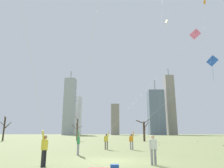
{
  "coord_description": "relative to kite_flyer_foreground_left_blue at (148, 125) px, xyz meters",
  "views": [
    {
      "loc": [
        0.06,
        -13.69,
        1.76
      ],
      "look_at": [
        0.0,
        6.0,
        6.46
      ],
      "focal_mm": 32.7,
      "sensor_mm": 36.0,
      "label": 1
    }
  ],
  "objects": [
    {
      "name": "ground_plane",
      "position": [
        -3.83,
        -8.51,
        -2.53
      ],
      "size": [
        400.0,
        400.0,
        0.0
      ],
      "primitive_type": "plane",
      "color": "#848E56"
    },
    {
      "name": "kite_flyer_foreground_left_blue",
      "position": [
        0.0,
        0.0,
        0.0
      ],
      "size": [
        9.84,
        1.56,
        10.07
      ],
      "color": "gray",
      "rests_on": "ground"
    },
    {
      "name": "kite_flyer_midfield_left_pink",
      "position": [
        -1.64,
        1.02,
        1.58
      ],
      "size": [
        12.77,
        2.93,
        15.3
      ],
      "color": "#726656",
      "rests_on": "ground"
    },
    {
      "name": "kite_flyer_midfield_right_red",
      "position": [
        -5.89,
        -6.64,
        1.59
      ],
      "size": [
        3.55,
        9.22,
        18.98
      ],
      "color": "gray",
      "rests_on": "ground"
    },
    {
      "name": "kite_flyer_foreground_right_teal",
      "position": [
        -7.6,
        -11.6,
        0.32
      ],
      "size": [
        1.68,
        6.14,
        13.74
      ],
      "color": "black",
      "rests_on": "ground"
    },
    {
      "name": "bystander_far_off_by_trees",
      "position": [
        -1.43,
        -10.14,
        -1.62
      ],
      "size": [
        0.48,
        0.31,
        1.62
      ],
      "color": "gray",
      "rests_on": "ground"
    },
    {
      "name": "distant_kite_high_overhead_yellow",
      "position": [
        7.22,
        11.98,
        17.01
      ],
      "size": [
        4.85,
        6.81,
        22.86
      ],
      "color": "yellow",
      "rests_on": "ground"
    },
    {
      "name": "distant_kite_drifting_right_orange",
      "position": [
        15.5,
        16.16,
        22.44
      ],
      "size": [
        2.84,
        4.6,
        29.04
      ],
      "color": "orange",
      "rests_on": "ground"
    },
    {
      "name": "distant_kite_drifting_left_white",
      "position": [
        5.01,
        9.42,
        21.22
      ],
      "size": [
        2.92,
        2.09,
        26.41
      ],
      "color": "white",
      "rests_on": "ground"
    },
    {
      "name": "bare_tree_far_right_edge",
      "position": [
        -26.73,
        22.16,
        0.16
      ],
      "size": [
        2.05,
        1.52,
        5.15
      ],
      "color": "#423326",
      "rests_on": "ground"
    },
    {
      "name": "bare_tree_right_of_center",
      "position": [
        2.84,
        20.96,
        -0.23
      ],
      "size": [
        2.81,
        1.42,
        4.48
      ],
      "color": "#423326",
      "rests_on": "ground"
    },
    {
      "name": "bare_tree_left_of_center",
      "position": [
        -11.61,
        24.61,
        0.04
      ],
      "size": [
        2.24,
        2.38,
        5.29
      ],
      "color": "#4C3828",
      "rests_on": "ground"
    },
    {
      "name": "skyline_mid_tower_right",
      "position": [
        -1.42,
        133.05,
        8.83
      ],
      "size": [
        6.07,
        8.75,
        22.72
      ],
      "color": "gray",
      "rests_on": "ground"
    },
    {
      "name": "skyline_squat_block",
      "position": [
        42.37,
        138.2,
        20.96
      ],
      "size": [
        6.86,
        6.55,
        52.92
      ],
      "color": "gray",
      "rests_on": "ground"
    },
    {
      "name": "skyline_tall_tower",
      "position": [
        -35.42,
        129.15,
        18.42
      ],
      "size": [
        7.89,
        7.87,
        48.06
      ],
      "color": "#9EA3AD",
      "rests_on": "ground"
    },
    {
      "name": "skyline_wide_slab",
      "position": [
        -32.59,
        145.46,
        12.67
      ],
      "size": [
        6.76,
        8.64,
        30.39
      ],
      "color": "#B2B2B7",
      "rests_on": "ground"
    },
    {
      "name": "skyline_slender_spire",
      "position": [
        29.5,
        132.26,
        14.09
      ],
      "size": [
        11.6,
        10.53,
        41.8
      ],
      "color": "slate",
      "rests_on": "ground"
    }
  ]
}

